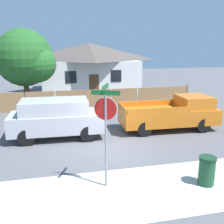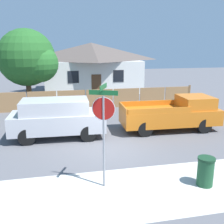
% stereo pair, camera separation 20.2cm
% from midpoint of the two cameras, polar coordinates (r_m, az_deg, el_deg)
% --- Properties ---
extents(ground_plane, '(80.00, 80.00, 0.00)m').
position_cam_midpoint_polar(ground_plane, '(12.00, -0.91, -8.17)').
color(ground_plane, '#56565B').
extents(sidewalk_strip, '(36.00, 3.20, 0.01)m').
position_cam_midpoint_polar(sidewalk_strip, '(8.88, 4.16, -16.80)').
color(sidewalk_strip, beige).
rests_on(sidewalk_strip, ground).
extents(wooden_fence, '(14.71, 0.12, 1.52)m').
position_cam_midpoint_polar(wooden_fence, '(19.64, -3.39, 2.89)').
color(wooden_fence, '#997047').
rests_on(wooden_fence, ground).
extents(house, '(10.08, 6.90, 4.87)m').
position_cam_midpoint_polar(house, '(27.41, -5.27, 9.90)').
color(house, white).
rests_on(house, ground).
extents(oak_tree, '(4.46, 4.25, 5.83)m').
position_cam_midpoint_polar(oak_tree, '(20.83, -18.32, 10.89)').
color(oak_tree, brown).
rests_on(oak_tree, ground).
extents(red_suv, '(4.75, 2.11, 1.98)m').
position_cam_midpoint_polar(red_suv, '(13.47, -12.36, -1.17)').
color(red_suv, '#B7B7BC').
rests_on(red_suv, ground).
extents(orange_pickup, '(5.41, 2.16, 1.86)m').
position_cam_midpoint_polar(orange_pickup, '(14.92, 12.69, -0.31)').
color(orange_pickup, orange).
rests_on(orange_pickup, ground).
extents(stop_sign, '(0.85, 0.77, 3.43)m').
position_cam_midpoint_polar(stop_sign, '(8.24, -2.09, -1.51)').
color(stop_sign, gray).
rests_on(stop_sign, ground).
extents(trash_bin, '(0.57, 0.57, 1.00)m').
position_cam_midpoint_polar(trash_bin, '(9.52, 19.35, -11.95)').
color(trash_bin, '#1E4C2D').
rests_on(trash_bin, ground).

